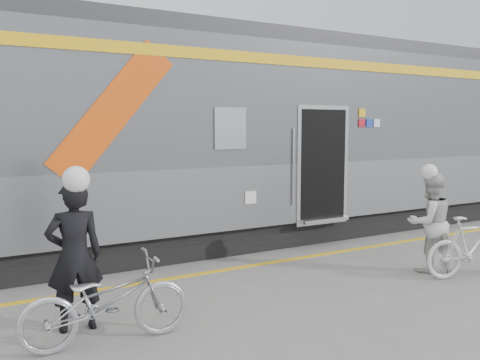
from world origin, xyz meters
TOP-DOWN VIEW (x-y plane):
  - ground at (0.00, 0.00)m, footprint 90.00×90.00m
  - train at (-0.25, 4.19)m, footprint 24.00×3.17m
  - safety_strip at (0.00, 2.15)m, footprint 24.00×0.12m
  - man at (-3.03, 0.88)m, footprint 0.64×0.44m
  - bicycle_left at (-2.83, 0.33)m, footprint 1.81×0.73m
  - woman at (2.32, 0.50)m, footprint 0.88×0.76m
  - bicycle_right at (2.62, -0.05)m, footprint 1.63×0.82m
  - helmet_man at (-3.03, 0.88)m, footprint 0.29×0.29m
  - helmet_woman at (2.32, 0.50)m, footprint 0.25×0.25m

SIDE VIEW (x-z plane):
  - ground at x=0.00m, z-range 0.00..0.00m
  - safety_strip at x=0.00m, z-range 0.00..0.01m
  - bicycle_left at x=-2.83m, z-range 0.00..0.93m
  - bicycle_right at x=2.62m, z-range 0.00..0.94m
  - woman at x=2.32m, z-range 0.00..1.56m
  - man at x=-3.03m, z-range 0.00..1.69m
  - helmet_woman at x=2.32m, z-range 1.56..1.81m
  - helmet_man at x=-3.03m, z-range 1.69..1.99m
  - train at x=-0.25m, z-range 0.00..4.10m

